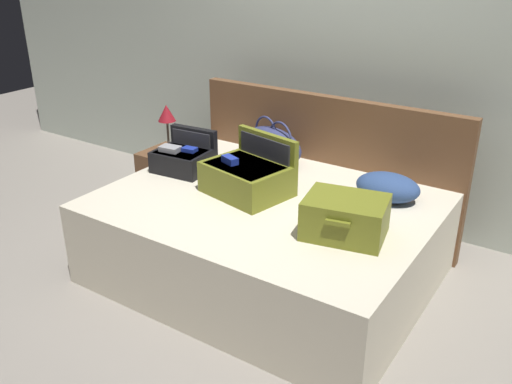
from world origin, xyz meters
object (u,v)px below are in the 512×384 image
object	(u,v)px
hard_case_large	(248,176)
duffel_bag	(273,145)
pillow_near_headboard	(388,187)
table_lamp	(167,116)
hard_case_small	(184,157)
nightstand	(171,177)
hard_case_medium	(345,217)
bed	(266,238)

from	to	relation	value
hard_case_large	duffel_bag	size ratio (longest dim) A/B	0.94
pillow_near_headboard	table_lamp	xyz separation A→B (m)	(-1.96, 0.11, 0.12)
hard_case_small	nightstand	bearing A→B (deg)	136.67
hard_case_medium	pillow_near_headboard	world-z (taller)	hard_case_medium
hard_case_large	hard_case_medium	world-z (taller)	hard_case_large
pillow_near_headboard	hard_case_medium	bearing A→B (deg)	-92.38
pillow_near_headboard	table_lamp	size ratio (longest dim) A/B	1.00
nightstand	hard_case_large	bearing A→B (deg)	-24.14
bed	nightstand	world-z (taller)	bed
duffel_bag	table_lamp	world-z (taller)	duffel_bag
hard_case_small	duffel_bag	world-z (taller)	duffel_bag
duffel_bag	nightstand	size ratio (longest dim) A/B	1.38
hard_case_medium	nightstand	bearing A→B (deg)	148.66
bed	hard_case_large	xyz separation A→B (m)	(-0.16, 0.02, 0.40)
hard_case_medium	hard_case_small	size ratio (longest dim) A/B	1.25
bed	hard_case_large	bearing A→B (deg)	171.32
duffel_bag	table_lamp	xyz separation A→B (m)	(-0.99, -0.07, 0.08)
duffel_bag	nightstand	xyz separation A→B (m)	(-0.99, -0.07, -0.46)
nightstand	table_lamp	size ratio (longest dim) A/B	1.11
duffel_bag	pillow_near_headboard	distance (m)	0.99
bed	table_lamp	size ratio (longest dim) A/B	5.06
hard_case_large	pillow_near_headboard	xyz separation A→B (m)	(0.80, 0.41, -0.04)
bed	hard_case_small	bearing A→B (deg)	171.87
hard_case_medium	table_lamp	distance (m)	2.06
hard_case_small	table_lamp	size ratio (longest dim) A/B	0.99
hard_case_large	table_lamp	size ratio (longest dim) A/B	1.45
hard_case_small	pillow_near_headboard	size ratio (longest dim) A/B	0.98
hard_case_large	nightstand	size ratio (longest dim) A/B	1.31
hard_case_large	nightstand	world-z (taller)	hard_case_large
bed	hard_case_medium	world-z (taller)	hard_case_medium
hard_case_small	nightstand	size ratio (longest dim) A/B	0.89
hard_case_large	pillow_near_headboard	world-z (taller)	hard_case_large
hard_case_small	pillow_near_headboard	xyz separation A→B (m)	(1.42, 0.32, -0.01)
hard_case_small	table_lamp	distance (m)	0.70
bed	table_lamp	xyz separation A→B (m)	(-1.32, 0.54, 0.49)
hard_case_small	nightstand	distance (m)	0.82
table_lamp	hard_case_medium	bearing A→B (deg)	-19.79
bed	table_lamp	distance (m)	1.51
table_lamp	duffel_bag	bearing A→B (deg)	4.01
bed	hard_case_small	size ratio (longest dim) A/B	5.13
pillow_near_headboard	nightstand	world-z (taller)	pillow_near_headboard
pillow_near_headboard	bed	bearing A→B (deg)	-146.23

